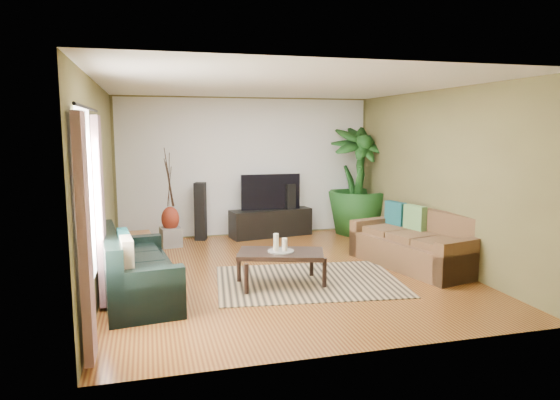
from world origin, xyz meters
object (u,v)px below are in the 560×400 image
object	(u,v)px
television	(271,192)
speaker_right	(289,209)
potted_plant	(358,181)
side_table	(137,248)
sofa_right	(414,239)
vase	(170,219)
tv_stand	(271,223)
sofa_left	(138,264)
speaker_left	(200,211)
coffee_table	(281,268)
pedestal	(171,237)

from	to	relation	value
television	speaker_right	world-z (taller)	television
potted_plant	side_table	distance (m)	4.49
sofa_right	vase	xyz separation A→B (m)	(-3.54, 2.29, 0.08)
potted_plant	vase	size ratio (longest dim) A/B	4.82
television	vase	distance (m)	2.02
tv_stand	side_table	world-z (taller)	tv_stand
sofa_left	tv_stand	xyz separation A→B (m)	(2.46, 3.09, -0.16)
side_table	speaker_left	bearing A→B (deg)	49.55
television	potted_plant	xyz separation A→B (m)	(1.74, -0.20, 0.19)
coffee_table	potted_plant	world-z (taller)	potted_plant
speaker_right	pedestal	world-z (taller)	speaker_right
vase	side_table	bearing A→B (deg)	-121.08
potted_plant	side_table	size ratio (longest dim) A/B	4.57
potted_plant	vase	distance (m)	3.73
television	sofa_left	bearing A→B (deg)	-128.57
tv_stand	speaker_left	world-z (taller)	speaker_left
pedestal	speaker_left	bearing A→B (deg)	34.71
television	speaker_left	world-z (taller)	television
coffee_table	television	bearing A→B (deg)	96.07
sofa_right	side_table	world-z (taller)	sofa_right
sofa_left	speaker_left	size ratio (longest dim) A/B	1.75
pedestal	speaker_right	bearing A→B (deg)	9.77
speaker_right	pedestal	distance (m)	2.38
tv_stand	speaker_right	world-z (taller)	speaker_right
sofa_left	pedestal	world-z (taller)	sofa_left
vase	side_table	world-z (taller)	vase
vase	pedestal	bearing A→B (deg)	0.00
vase	sofa_left	bearing A→B (deg)	-100.94
pedestal	side_table	world-z (taller)	side_table
speaker_left	speaker_right	distance (m)	1.75
pedestal	vase	world-z (taller)	vase
speaker_right	pedestal	size ratio (longest dim) A/B	2.96
coffee_table	speaker_left	size ratio (longest dim) A/B	1.03
speaker_left	pedestal	size ratio (longest dim) A/B	3.17
tv_stand	sofa_left	bearing A→B (deg)	-138.13
potted_plant	sofa_left	bearing A→B (deg)	-145.51
sofa_left	sofa_right	bearing A→B (deg)	-91.32
television	potted_plant	bearing A→B (deg)	-6.55
speaker_left	coffee_table	bearing A→B (deg)	-57.33
sofa_left	coffee_table	distance (m)	1.86
speaker_left	potted_plant	bearing A→B (deg)	15.19
sofa_left	side_table	xyz separation A→B (m)	(-0.05, 1.74, -0.19)
sofa_right	speaker_left	distance (m)	4.00
sofa_right	potted_plant	distance (m)	2.57
sofa_left	speaker_left	bearing A→B (deg)	-26.52
sofa_left	coffee_table	world-z (taller)	sofa_left
sofa_left	television	size ratio (longest dim) A/B	1.64
tv_stand	television	world-z (taller)	television
side_table	potted_plant	bearing A→B (deg)	15.07
television	side_table	size ratio (longest dim) A/B	2.51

